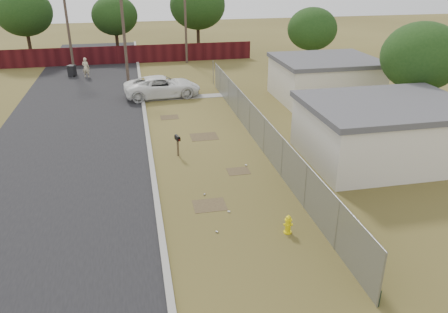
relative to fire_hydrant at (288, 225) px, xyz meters
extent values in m
plane|color=olive|center=(-1.78, 7.66, -0.37)|extent=(120.00, 120.00, 0.00)
cube|color=black|center=(-9.28, 15.66, -0.36)|extent=(9.00, 60.00, 0.02)
cube|color=#9E9C93|center=(-4.78, 15.66, -0.31)|extent=(0.25, 60.00, 0.12)
cube|color=#9E9C93|center=(-1.78, 19.16, -0.35)|extent=(6.20, 1.00, 0.03)
cylinder|color=gray|center=(1.32, -4.34, 0.63)|extent=(0.06, 0.06, 2.00)
cylinder|color=gray|center=(1.32, -1.34, 0.63)|extent=(0.06, 0.06, 2.00)
cylinder|color=gray|center=(1.32, 1.66, 0.63)|extent=(0.06, 0.06, 2.00)
cylinder|color=gray|center=(1.32, 4.66, 0.63)|extent=(0.06, 0.06, 2.00)
cylinder|color=gray|center=(1.32, 7.66, 0.63)|extent=(0.06, 0.06, 2.00)
cylinder|color=gray|center=(1.32, 10.66, 0.63)|extent=(0.06, 0.06, 2.00)
cylinder|color=gray|center=(1.32, 13.66, 0.63)|extent=(0.06, 0.06, 2.00)
cylinder|color=gray|center=(1.32, 16.66, 0.63)|extent=(0.06, 0.06, 2.00)
cylinder|color=gray|center=(1.32, 19.66, 0.63)|extent=(0.06, 0.06, 2.00)
cylinder|color=gray|center=(1.32, 22.66, 0.63)|extent=(0.06, 0.06, 2.00)
cylinder|color=gray|center=(1.32, 8.66, 1.63)|extent=(0.04, 26.00, 0.04)
cube|color=gray|center=(1.32, 8.66, 0.63)|extent=(0.01, 26.00, 2.00)
cube|color=black|center=(1.38, 8.66, -0.07)|extent=(0.03, 26.00, 0.60)
cube|color=#400D11|center=(-7.78, 32.66, 0.53)|extent=(30.00, 0.12, 1.80)
cylinder|color=brown|center=(-5.78, 23.66, 4.13)|extent=(0.24, 0.24, 9.00)
cylinder|color=brown|center=(-10.78, 29.66, 4.13)|extent=(0.24, 0.24, 9.00)
cylinder|color=brown|center=(0.22, 31.66, 4.13)|extent=(0.24, 0.24, 9.00)
cube|color=silver|center=(7.22, 5.66, 1.03)|extent=(8.00, 6.00, 2.80)
cube|color=#4A494E|center=(7.22, 5.66, 2.58)|extent=(8.32, 6.24, 0.30)
cube|color=silver|center=(8.72, 16.66, 1.03)|extent=(7.00, 6.00, 2.80)
cube|color=#4A494E|center=(8.72, 16.66, 2.58)|extent=(7.28, 6.24, 0.30)
cylinder|color=#352518|center=(-15.78, 36.66, 1.28)|extent=(0.36, 0.36, 3.30)
ellipsoid|color=#163311|center=(-15.78, 36.66, 4.51)|extent=(5.70, 5.70, 4.84)
cylinder|color=#352518|center=(-6.78, 37.66, 1.06)|extent=(0.36, 0.36, 2.86)
ellipsoid|color=#163311|center=(-6.78, 37.66, 3.86)|extent=(4.94, 4.94, 4.20)
cylinder|color=#352518|center=(2.22, 36.66, 1.39)|extent=(0.36, 0.36, 3.52)
ellipsoid|color=#163311|center=(2.22, 36.66, 4.83)|extent=(6.08, 6.08, 5.17)
cylinder|color=#352518|center=(11.22, 25.66, 0.95)|extent=(0.36, 0.36, 2.64)
ellipsoid|color=#163311|center=(11.22, 25.66, 3.53)|extent=(4.56, 4.56, 3.88)
cylinder|color=#352518|center=(12.22, 10.66, 1.06)|extent=(0.36, 0.36, 2.86)
ellipsoid|color=#163311|center=(12.22, 10.66, 3.86)|extent=(4.94, 4.94, 4.20)
cylinder|color=yellow|center=(0.00, 0.00, -0.34)|extent=(0.38, 0.38, 0.06)
cylinder|color=yellow|center=(0.00, 0.00, -0.06)|extent=(0.26, 0.26, 0.54)
cylinder|color=yellow|center=(0.00, 0.00, 0.21)|extent=(0.34, 0.34, 0.05)
sphere|color=yellow|center=(0.00, 0.00, 0.28)|extent=(0.25, 0.25, 0.21)
cylinder|color=yellow|center=(0.00, 0.00, 0.39)|extent=(0.04, 0.04, 0.06)
cylinder|color=yellow|center=(-0.13, 0.03, 0.00)|extent=(0.11, 0.12, 0.10)
cylinder|color=yellow|center=(0.13, -0.02, 0.00)|extent=(0.11, 0.12, 0.10)
cylinder|color=yellow|center=(-0.03, -0.12, 0.00)|extent=(0.15, 0.14, 0.13)
cube|color=brown|center=(-3.31, 8.20, 0.11)|extent=(0.11, 0.11, 0.96)
cube|color=black|center=(-3.31, 8.20, 0.63)|extent=(0.29, 0.49, 0.17)
cylinder|color=black|center=(-3.31, 8.20, 0.71)|extent=(0.29, 0.49, 0.17)
cube|color=#B0110C|center=(-3.25, 7.96, 0.63)|extent=(0.03, 0.04, 0.10)
imported|color=white|center=(-3.21, 19.70, 0.44)|extent=(6.00, 3.19, 1.61)
imported|color=beige|center=(-9.45, 27.35, 0.52)|extent=(0.74, 0.58, 1.78)
cube|color=black|center=(-10.77, 28.03, 0.10)|extent=(0.77, 0.77, 0.94)
cube|color=black|center=(-10.77, 28.03, 0.60)|extent=(0.85, 0.85, 0.08)
cylinder|color=black|center=(-10.61, 27.64, -0.27)|extent=(0.12, 0.20, 0.20)
cylinder|color=silver|center=(-1.90, 1.93, -0.33)|extent=(0.12, 0.11, 0.07)
cylinder|color=#A6A7AB|center=(-2.65, 3.59, -0.33)|extent=(0.12, 0.12, 0.07)
cylinder|color=silver|center=(-0.05, 6.19, -0.33)|extent=(0.12, 0.11, 0.07)
cylinder|color=#A6A7AB|center=(-2.67, 0.56, -0.33)|extent=(0.12, 0.12, 0.07)
camera|label=1|loc=(-5.32, -13.37, 9.19)|focal=35.00mm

